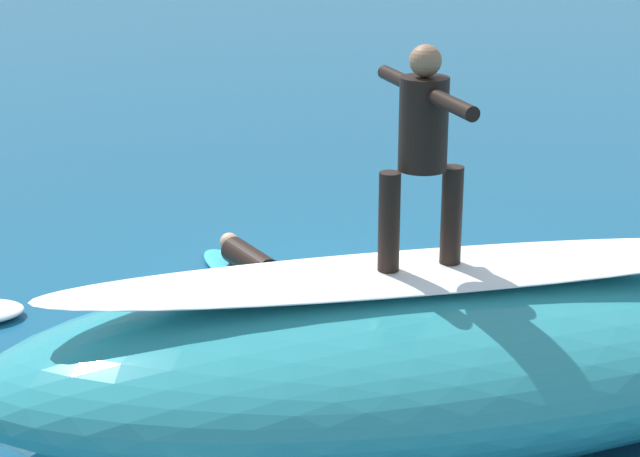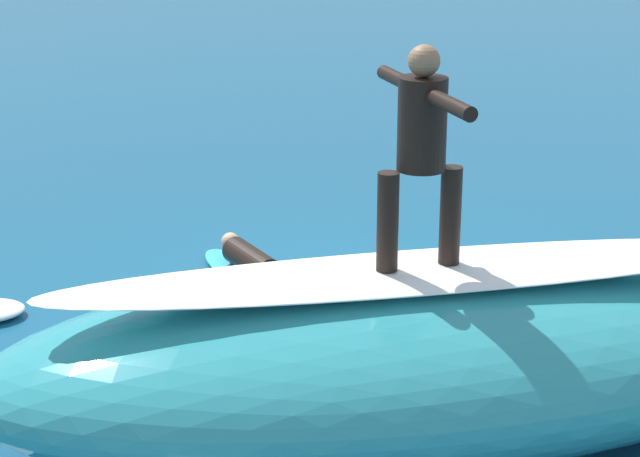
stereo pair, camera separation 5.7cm
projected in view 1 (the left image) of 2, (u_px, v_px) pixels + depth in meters
name	position (u px, v px, depth m)	size (l,w,h in m)	color
ground_plane	(331.00, 305.00, 10.91)	(120.00, 120.00, 0.00)	#145175
wave_crest	(419.00, 357.00, 8.28)	(6.57, 2.61, 1.29)	teal
wave_foam_lip	(422.00, 271.00, 8.06)	(5.59, 0.91, 0.08)	white
surfboard_riding	(419.00, 271.00, 8.05)	(2.12, 0.54, 0.08)	silver
surfer_riding	(423.00, 141.00, 7.74)	(0.63, 1.52, 1.61)	black
surfboard_paddling	(251.00, 278.00, 11.49)	(2.02, 0.53, 0.10)	#33B2D1
surfer_paddling	(256.00, 266.00, 11.33)	(0.83, 1.61, 0.30)	black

